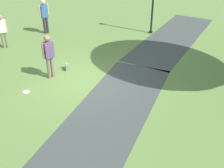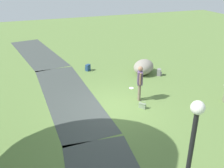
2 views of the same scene
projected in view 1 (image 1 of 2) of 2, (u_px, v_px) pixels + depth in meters
The scene contains 8 objects.
ground_plane at pixel (87, 81), 10.67m from camera, with size 48.00×48.00×0.00m, color #5E7C3D.
footpath_segment_near at pixel (174, 37), 14.72m from camera, with size 8.18×3.04×0.01m.
footpath_segment_mid at pixel (105, 121), 8.52m from camera, with size 8.08×2.60×0.01m.
woman_with_handbag at pixel (49, 54), 10.42m from camera, with size 0.48×0.36×1.72m.
man_near_boulder at pixel (44, 14), 14.70m from camera, with size 0.47×0.38×1.81m.
passerby_on_path at pixel (3, 29), 13.02m from camera, with size 0.43×0.41×1.59m.
handbag_on_grass at pixel (67, 67), 11.40m from camera, with size 0.38×0.38×0.31m.
frisbee_on_grass at pixel (26, 92), 9.95m from camera, with size 0.25×0.25×0.02m.
Camera 1 is at (8.06, 4.70, 5.28)m, focal length 44.62 mm.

